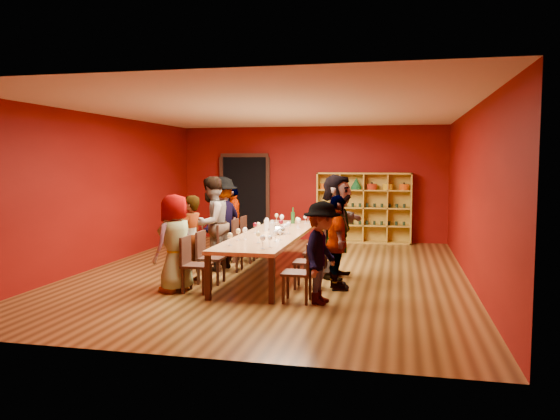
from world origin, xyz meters
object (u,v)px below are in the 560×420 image
Objects in this scene: chair_person_left_3 at (240,238)px; spittoon_bowl at (277,230)px; chair_person_right_0 at (302,269)px; person_left_3 at (222,219)px; chair_person_left_0 at (192,261)px; person_left_0 at (175,243)px; person_left_2 at (211,223)px; person_right_1 at (337,243)px; person_left_1 at (190,239)px; tasting_table at (273,236)px; chair_person_left_1 at (207,254)px; wine_bottle at (293,217)px; chair_person_right_2 at (320,249)px; chair_person_right_1 at (312,258)px; person_left_4 at (233,221)px; person_right_2 at (337,226)px; shelving_unit at (364,204)px; chair_person_left_2 at (227,245)px; person_right_0 at (322,253)px; chair_person_left_4 at (248,234)px.

chair_person_left_3 is 2.77× the size of spittoon_bowl.
person_left_3 is at bearing 127.01° from chair_person_right_0.
person_left_0 is at bearing 180.00° from chair_person_left_0.
person_right_1 is (2.53, -1.11, -0.13)m from person_left_2.
person_left_1 is at bearing 156.42° from chair_person_right_0.
person_right_1 is at bearing -39.32° from tasting_table.
chair_person_left_1 reaches higher than tasting_table.
wine_bottle reaches higher than chair_person_right_0.
person_left_3 is 1.78m from spittoon_bowl.
chair_person_right_1 is at bearing -90.00° from chair_person_right_2.
person_left_4 is at bearing 128.84° from tasting_table.
person_left_1 is at bearing 119.58° from person_right_2.
person_right_1 is at bearing 106.22° from person_left_1.
shelving_unit is 3.83m from person_left_4.
chair_person_left_2 is (-0.91, 0.03, -0.20)m from tasting_table.
chair_person_left_1 is (-0.91, -1.06, -0.20)m from tasting_table.
person_right_2 is (2.41, 0.93, 0.18)m from person_left_1.
shelving_unit is 1.54× the size of person_left_4.
chair_person_right_0 is 0.59× the size of person_right_0.
person_left_0 reaches higher than chair_person_right_1.
chair_person_left_3 is 0.58× the size of person_right_1.
chair_person_left_2 is (0.29, 1.77, -0.28)m from person_left_0.
chair_person_right_1 is 1.29m from spittoon_bowl.
person_left_1 is 2.66m from chair_person_left_4.
person_left_1 is 1.68× the size of chair_person_left_2.
chair_person_right_2 is at bearing -8.24° from tasting_table.
chair_person_left_1 and chair_person_left_3 have the same top height.
chair_person_left_2 and chair_person_left_3 have the same top height.
tasting_table is 2.55× the size of person_left_3.
chair_person_left_3 is at bearing 149.10° from chair_person_right_2.
person_left_4 is (-0.07, 3.31, 0.00)m from person_left_0.
person_right_2 is (0.01, 1.85, 0.18)m from person_right_0.
chair_person_left_4 is 1.00× the size of chair_person_right_1.
wine_bottle reaches higher than chair_person_left_4.
chair_person_right_1 is 0.58× the size of person_right_1.
chair_person_right_0 is 1.03m from person_right_1.
chair_person_right_2 is (2.12, -0.16, -0.40)m from person_left_2.
person_left_1 is at bearing -105.03° from chair_person_left_2.
chair_person_left_1 is (-2.31, -5.38, -0.49)m from shelving_unit.
shelving_unit is at bearing 170.79° from person_left_1.
tasting_table is 1.61m from person_left_1.
chair_person_right_1 is at bearing 171.07° from person_right_2.
chair_person_right_0 is at bearing -94.41° from shelving_unit.
chair_person_left_1 is at bearing -109.78° from wine_bottle.
person_left_3 is (-0.40, 0.93, 0.39)m from chair_person_left_2.
wine_bottle is at bearing -178.32° from person_left_0.
chair_person_left_1 is 2.63m from chair_person_left_4.
person_left_2 is (-1.21, 0.03, 0.20)m from tasting_table.
person_left_0 is 2.89m from person_right_2.
person_left_4 is 1.02× the size of person_right_1.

